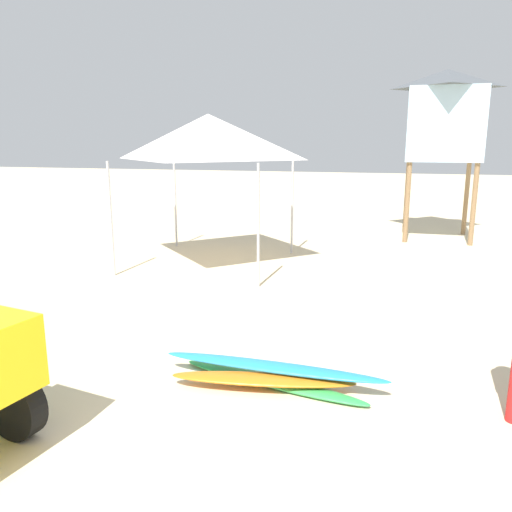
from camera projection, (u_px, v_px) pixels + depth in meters
name	position (u px, v px, depth m)	size (l,w,h in m)	color
surfboard_pile	(269.00, 376.00, 5.33)	(2.44, 0.80, 0.24)	green
popup_canopy	(208.00, 137.00, 10.19)	(2.93, 2.93, 3.06)	#B2B2B7
lifeguard_tower	(445.00, 116.00, 12.85)	(1.98, 1.98, 4.27)	olive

